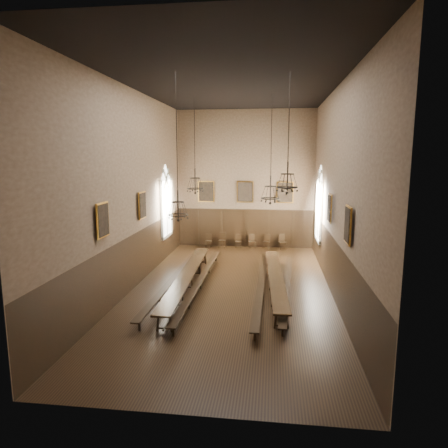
% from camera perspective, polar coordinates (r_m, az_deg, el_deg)
% --- Properties ---
extents(floor, '(9.00, 18.00, 0.02)m').
position_cam_1_polar(floor, '(18.42, 0.98, -9.43)').
color(floor, black).
rests_on(floor, ground).
extents(ceiling, '(9.00, 18.00, 0.02)m').
position_cam_1_polar(ceiling, '(17.67, 1.07, 19.42)').
color(ceiling, black).
rests_on(ceiling, ground).
extents(wall_back, '(9.00, 0.02, 9.00)m').
position_cam_1_polar(wall_back, '(26.43, 3.07, 6.35)').
color(wall_back, '#7E654D').
rests_on(wall_back, ground).
extents(wall_front, '(9.00, 0.02, 9.00)m').
position_cam_1_polar(wall_front, '(8.64, -5.20, -0.46)').
color(wall_front, '#7E654D').
rests_on(wall_front, ground).
extents(wall_left, '(0.02, 18.00, 9.00)m').
position_cam_1_polar(wall_left, '(18.50, -13.06, 4.71)').
color(wall_left, '#7E654D').
rests_on(wall_left, ground).
extents(wall_right, '(0.02, 18.00, 9.00)m').
position_cam_1_polar(wall_right, '(17.59, 15.84, 4.35)').
color(wall_right, '#7E654D').
rests_on(wall_right, ground).
extents(wainscot_panelling, '(9.00, 18.00, 2.50)m').
position_cam_1_polar(wainscot_panelling, '(18.05, 1.00, -5.65)').
color(wainscot_panelling, black).
rests_on(wainscot_panelling, floor).
extents(table_left, '(1.02, 9.87, 0.77)m').
position_cam_1_polar(table_left, '(18.43, -5.28, -8.18)').
color(table_left, black).
rests_on(table_left, floor).
extents(table_right, '(1.06, 9.16, 0.71)m').
position_cam_1_polar(table_right, '(18.43, 7.36, -8.30)').
color(table_right, black).
rests_on(table_right, floor).
extents(bench_left_outer, '(0.45, 10.75, 0.48)m').
position_cam_1_polar(bench_left_outer, '(19.01, -6.98, -7.88)').
color(bench_left_outer, black).
rests_on(bench_left_outer, floor).
extents(bench_left_inner, '(0.36, 10.78, 0.48)m').
position_cam_1_polar(bench_left_inner, '(18.52, -3.39, -8.31)').
color(bench_left_inner, black).
rests_on(bench_left_inner, floor).
extents(bench_right_inner, '(0.44, 10.57, 0.48)m').
position_cam_1_polar(bench_right_inner, '(18.15, 5.32, -8.73)').
color(bench_right_inner, black).
rests_on(bench_right_inner, floor).
extents(bench_right_outer, '(0.91, 9.83, 0.44)m').
position_cam_1_polar(bench_right_outer, '(18.26, 8.97, -8.76)').
color(bench_right_outer, black).
rests_on(bench_right_outer, floor).
extents(chair_1, '(0.40, 0.40, 0.88)m').
position_cam_1_polar(chair_1, '(26.78, -2.22, -2.75)').
color(chair_1, black).
rests_on(chair_1, floor).
extents(chair_2, '(0.47, 0.47, 1.01)m').
position_cam_1_polar(chair_2, '(26.64, -0.25, -2.73)').
color(chair_2, black).
rests_on(chair_2, floor).
extents(chair_3, '(0.43, 0.43, 0.89)m').
position_cam_1_polar(chair_3, '(26.63, 2.07, -2.82)').
color(chair_3, black).
rests_on(chair_3, floor).
extents(chair_4, '(0.49, 0.49, 0.91)m').
position_cam_1_polar(chair_4, '(26.57, 4.03, -2.85)').
color(chair_4, black).
rests_on(chair_4, floor).
extents(chair_5, '(0.49, 0.49, 0.93)m').
position_cam_1_polar(chair_5, '(26.56, 6.08, -2.87)').
color(chair_5, black).
rests_on(chair_5, floor).
extents(chair_6, '(0.55, 0.55, 0.98)m').
position_cam_1_polar(chair_6, '(26.49, 8.35, -2.92)').
color(chair_6, black).
rests_on(chair_6, floor).
extents(chandelier_back_left, '(0.84, 0.84, 4.79)m').
position_cam_1_polar(chandelier_back_left, '(20.71, -4.15, 5.94)').
color(chandelier_back_left, black).
rests_on(chandelier_back_left, ceiling).
extents(chandelier_back_right, '(0.93, 0.93, 5.24)m').
position_cam_1_polar(chandelier_back_right, '(20.19, 6.64, 4.57)').
color(chandelier_back_right, black).
rests_on(chandelier_back_right, ceiling).
extents(chandelier_front_left, '(0.75, 0.75, 5.30)m').
position_cam_1_polar(chandelier_front_left, '(15.02, -6.59, 2.87)').
color(chandelier_front_left, black).
rests_on(chandelier_front_left, ceiling).
extents(chandelier_front_right, '(0.77, 0.77, 4.27)m').
position_cam_1_polar(chandelier_front_right, '(15.07, 9.05, 6.35)').
color(chandelier_front_right, black).
rests_on(chandelier_front_right, ceiling).
extents(portrait_back_0, '(1.10, 0.12, 1.40)m').
position_cam_1_polar(portrait_back_0, '(26.67, -2.56, 4.66)').
color(portrait_back_0, '#BD852D').
rests_on(portrait_back_0, wall_back).
extents(portrait_back_1, '(1.10, 0.12, 1.40)m').
position_cam_1_polar(portrait_back_1, '(26.36, 3.03, 4.60)').
color(portrait_back_1, '#BD852D').
rests_on(portrait_back_1, wall_back).
extents(portrait_back_2, '(1.10, 0.12, 1.40)m').
position_cam_1_polar(portrait_back_2, '(26.31, 8.71, 4.49)').
color(portrait_back_2, '#BD852D').
rests_on(portrait_back_2, wall_back).
extents(portrait_left_0, '(0.12, 1.00, 1.30)m').
position_cam_1_polar(portrait_left_0, '(19.47, -11.61, 2.63)').
color(portrait_left_0, '#BD852D').
rests_on(portrait_left_0, wall_left).
extents(portrait_left_1, '(0.12, 1.00, 1.30)m').
position_cam_1_polar(portrait_left_1, '(15.32, -16.93, 0.55)').
color(portrait_left_1, '#BD852D').
rests_on(portrait_left_1, wall_left).
extents(portrait_right_0, '(0.12, 1.00, 1.30)m').
position_cam_1_polar(portrait_right_0, '(18.64, 14.87, 2.20)').
color(portrait_right_0, '#BD852D').
rests_on(portrait_right_0, wall_right).
extents(portrait_right_1, '(0.12, 1.00, 1.30)m').
position_cam_1_polar(portrait_right_1, '(14.25, 17.29, -0.13)').
color(portrait_right_1, '#BD852D').
rests_on(portrait_right_1, wall_right).
extents(window_right, '(0.20, 2.20, 4.60)m').
position_cam_1_polar(window_right, '(23.12, 13.47, 2.89)').
color(window_right, white).
rests_on(window_right, wall_right).
extents(window_left, '(0.20, 2.20, 4.60)m').
position_cam_1_polar(window_left, '(23.80, -8.27, 3.25)').
color(window_left, white).
rests_on(window_left, wall_left).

